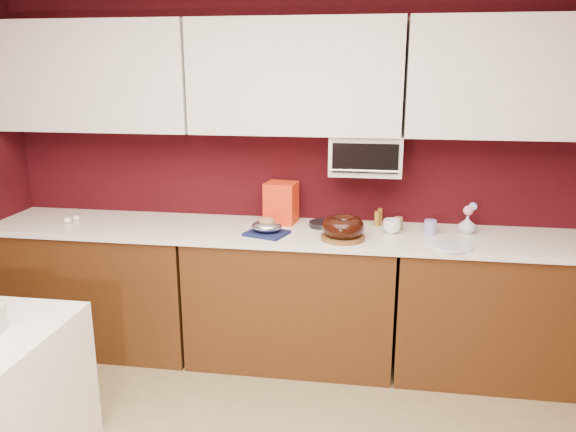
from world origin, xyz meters
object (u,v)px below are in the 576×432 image
(coffee_mug, at_px, (392,225))
(blue_jar, at_px, (430,227))
(bundt_cake, at_px, (343,227))
(foil_ham_nest, at_px, (267,226))
(toaster_oven, at_px, (366,154))
(flower_vase, at_px, (467,223))
(pandoro_box, at_px, (281,203))

(coffee_mug, xyz_separation_m, blue_jar, (0.24, 0.02, -0.01))
(bundt_cake, distance_m, foil_ham_nest, 0.48)
(toaster_oven, height_order, foil_ham_nest, toaster_oven)
(foil_ham_nest, xyz_separation_m, coffee_mug, (0.77, 0.15, -0.00))
(toaster_oven, relative_size, foil_ham_nest, 2.33)
(flower_vase, bearing_deg, toaster_oven, 174.23)
(pandoro_box, distance_m, coffee_mug, 0.75)
(toaster_oven, height_order, flower_vase, toaster_oven)
(coffee_mug, bearing_deg, blue_jar, 4.97)
(toaster_oven, xyz_separation_m, flower_vase, (0.65, -0.07, -0.41))
(bundt_cake, height_order, flower_vase, bundt_cake)
(toaster_oven, bearing_deg, pandoro_box, 178.58)
(pandoro_box, height_order, blue_jar, pandoro_box)
(toaster_oven, distance_m, foil_ham_nest, 0.78)
(bundt_cake, relative_size, blue_jar, 2.82)
(coffee_mug, bearing_deg, toaster_oven, 142.83)
(coffee_mug, height_order, flower_vase, flower_vase)
(pandoro_box, relative_size, coffee_mug, 2.52)
(pandoro_box, distance_m, flower_vase, 1.20)
(blue_jar, bearing_deg, bundt_cake, -159.50)
(flower_vase, bearing_deg, bundt_cake, -161.82)
(flower_vase, bearing_deg, pandoro_box, 176.22)
(toaster_oven, distance_m, bundt_cake, 0.52)
(blue_jar, xyz_separation_m, flower_vase, (0.23, 0.05, 0.02))
(foil_ham_nest, bearing_deg, flower_vase, 10.14)
(coffee_mug, xyz_separation_m, flower_vase, (0.47, 0.07, 0.01))
(pandoro_box, relative_size, flower_vase, 2.11)
(coffee_mug, bearing_deg, bundt_cake, -148.84)
(bundt_cake, distance_m, blue_jar, 0.57)
(bundt_cake, relative_size, flower_vase, 1.97)
(blue_jar, distance_m, flower_vase, 0.23)
(bundt_cake, height_order, blue_jar, bundt_cake)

